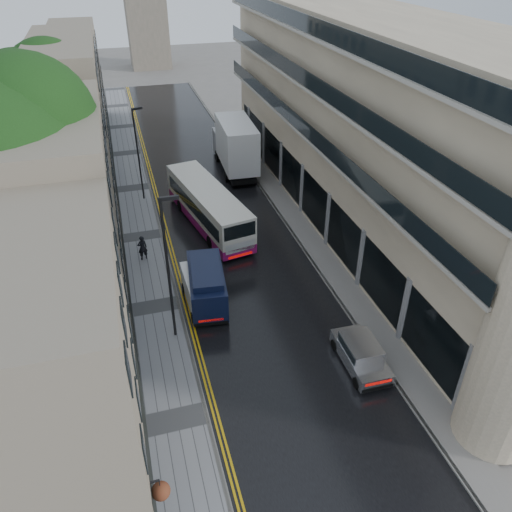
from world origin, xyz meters
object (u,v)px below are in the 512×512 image
pedestrian (142,248)px  lamp_post_near (168,272)px  cream_bus (210,229)px  navy_van (193,303)px  silver_hatchback (358,376)px  white_lorry (225,155)px  tree_far (34,136)px  white_van (193,309)px  lamp_post_far (138,156)px  tree_near (1,209)px

pedestrian → lamp_post_near: 8.63m
cream_bus → navy_van: (-2.45, -7.31, -0.22)m
silver_hatchback → pedestrian: size_ratio=2.25×
navy_van → white_lorry: bearing=77.9°
tree_far → lamp_post_near: bearing=-66.8°
white_van → navy_van: bearing=61.4°
white_van → lamp_post_far: (-1.23, 16.15, 2.82)m
lamp_post_near → lamp_post_far: bearing=91.1°
white_lorry → silver_hatchback: size_ratio=2.32×
white_van → pedestrian: 7.36m
cream_bus → pedestrian: 4.59m
white_lorry → lamp_post_far: bearing=-164.0°
white_van → tree_near: bearing=161.7°
silver_hatchback → white_van: white_van is taller
white_lorry → lamp_post_far: (-7.25, -1.71, 1.38)m
navy_van → lamp_post_far: 16.34m
cream_bus → pedestrian: (-4.56, -0.30, -0.51)m
tree_near → white_lorry: 21.54m
white_van → pedestrian: bearing=105.2°
cream_bus → silver_hatchback: size_ratio=2.79×
cream_bus → navy_van: size_ratio=2.20×
lamp_post_far → silver_hatchback: bearing=-86.7°
silver_hatchback → lamp_post_far: size_ratio=0.53×
tree_near → lamp_post_near: 8.64m
white_van → navy_van: navy_van is taller
cream_bus → pedestrian: size_ratio=6.27×
tree_far → lamp_post_far: bearing=4.2°
cream_bus → white_lorry: 11.11m
pedestrian → lamp_post_near: (0.93, -7.96, 3.19)m
tree_near → white_lorry: bearing=46.3°
lamp_post_far → white_van: bearing=-101.2°
cream_bus → lamp_post_near: (-3.63, -8.26, 2.68)m
white_lorry → silver_hatchback: bearing=-85.8°
tree_far → pedestrian: (6.16, -8.57, -5.25)m
tree_near → white_lorry: tree_near is taller
white_van → lamp_post_far: 16.44m
tree_near → silver_hatchback: size_ratio=3.59×
navy_van → lamp_post_far: size_ratio=0.67×
silver_hatchback → white_van: 9.54m
cream_bus → white_lorry: bearing=60.5°
tree_far → lamp_post_far: size_ratio=1.71×
cream_bus → navy_van: cream_bus is taller
white_van → lamp_post_far: bearing=93.2°
tree_near → cream_bus: (11.01, 4.72, -5.45)m
navy_van → lamp_post_near: size_ratio=0.61×
lamp_post_near → lamp_post_far: 17.05m
silver_hatchback → pedestrian: 16.43m
pedestrian → navy_van: bearing=92.2°
cream_bus → pedestrian: cream_bus is taller
cream_bus → white_van: size_ratio=2.66×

